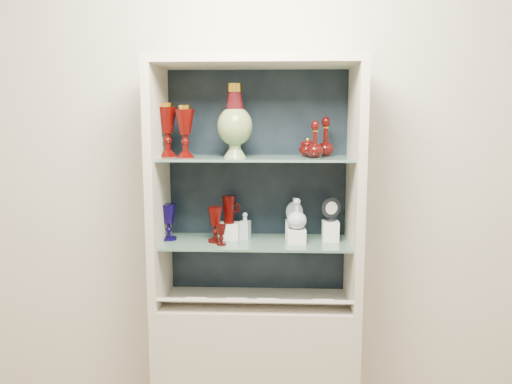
{
  "coord_description": "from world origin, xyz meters",
  "views": [
    {
      "loc": [
        0.1,
        -0.87,
        1.66
      ],
      "look_at": [
        0.0,
        1.53,
        1.3
      ],
      "focal_mm": 35.0,
      "sensor_mm": 36.0,
      "label": 1
    }
  ],
  "objects_px": {
    "ruby_decanter_b": "(315,138)",
    "ruby_decanter_a": "(326,134)",
    "ruby_pitcher": "(229,209)",
    "ruby_goblet_tall": "(215,225)",
    "pedestal_lamp_left": "(167,130)",
    "lidded_bowl": "(308,147)",
    "flat_flask": "(294,209)",
    "pedestal_lamp_right": "(185,131)",
    "clear_square_bottle": "(245,226)",
    "clear_round_decanter": "(297,214)",
    "cameo_medallion": "(331,209)",
    "cobalt_goblet": "(169,222)",
    "enamel_urn": "(235,121)",
    "ruby_goblet_small": "(221,235)"
  },
  "relations": [
    {
      "from": "ruby_decanter_a",
      "to": "ruby_goblet_small",
      "type": "height_order",
      "value": "ruby_decanter_a"
    },
    {
      "from": "enamel_urn",
      "to": "ruby_decanter_b",
      "type": "relative_size",
      "value": 1.86
    },
    {
      "from": "ruby_decanter_a",
      "to": "ruby_pitcher",
      "type": "xyz_separation_m",
      "value": [
        -0.48,
        -0.0,
        -0.38
      ]
    },
    {
      "from": "ruby_decanter_b",
      "to": "ruby_goblet_tall",
      "type": "height_order",
      "value": "ruby_decanter_b"
    },
    {
      "from": "pedestal_lamp_left",
      "to": "lidded_bowl",
      "type": "distance_m",
      "value": 0.69
    },
    {
      "from": "ruby_decanter_a",
      "to": "ruby_goblet_small",
      "type": "xyz_separation_m",
      "value": [
        -0.5,
        -0.13,
        -0.48
      ]
    },
    {
      "from": "ruby_decanter_b",
      "to": "cameo_medallion",
      "type": "bearing_deg",
      "value": 38.54
    },
    {
      "from": "clear_round_decanter",
      "to": "ruby_decanter_b",
      "type": "bearing_deg",
      "value": -15.37
    },
    {
      "from": "pedestal_lamp_left",
      "to": "clear_round_decanter",
      "type": "distance_m",
      "value": 0.75
    },
    {
      "from": "lidded_bowl",
      "to": "ruby_pitcher",
      "type": "height_order",
      "value": "lidded_bowl"
    },
    {
      "from": "enamel_urn",
      "to": "ruby_goblet_small",
      "type": "bearing_deg",
      "value": -142.98
    },
    {
      "from": "ruby_goblet_tall",
      "to": "enamel_urn",
      "type": "bearing_deg",
      "value": -4.17
    },
    {
      "from": "enamel_urn",
      "to": "ruby_pitcher",
      "type": "relative_size",
      "value": 2.45
    },
    {
      "from": "clear_round_decanter",
      "to": "pedestal_lamp_right",
      "type": "bearing_deg",
      "value": -178.9
    },
    {
      "from": "enamel_urn",
      "to": "ruby_decanter_a",
      "type": "height_order",
      "value": "enamel_urn"
    },
    {
      "from": "ruby_pitcher",
      "to": "cameo_medallion",
      "type": "relative_size",
      "value": 1.15
    },
    {
      "from": "ruby_decanter_b",
      "to": "lidded_bowl",
      "type": "distance_m",
      "value": 0.1
    },
    {
      "from": "pedestal_lamp_right",
      "to": "lidded_bowl",
      "type": "xyz_separation_m",
      "value": [
        0.59,
        0.07,
        -0.08
      ]
    },
    {
      "from": "lidded_bowl",
      "to": "flat_flask",
      "type": "height_order",
      "value": "lidded_bowl"
    },
    {
      "from": "pedestal_lamp_left",
      "to": "ruby_decanter_b",
      "type": "relative_size",
      "value": 1.39
    },
    {
      "from": "ruby_decanter_b",
      "to": "ruby_decanter_a",
      "type": "bearing_deg",
      "value": 59.71
    },
    {
      "from": "ruby_goblet_tall",
      "to": "clear_square_bottle",
      "type": "bearing_deg",
      "value": 23.48
    },
    {
      "from": "enamel_urn",
      "to": "ruby_goblet_small",
      "type": "relative_size",
      "value": 3.5
    },
    {
      "from": "clear_square_bottle",
      "to": "clear_round_decanter",
      "type": "distance_m",
      "value": 0.28
    },
    {
      "from": "lidded_bowl",
      "to": "cobalt_goblet",
      "type": "relative_size",
      "value": 0.53
    },
    {
      "from": "pedestal_lamp_right",
      "to": "ruby_pitcher",
      "type": "height_order",
      "value": "pedestal_lamp_right"
    },
    {
      "from": "ruby_decanter_a",
      "to": "clear_round_decanter",
      "type": "distance_m",
      "value": 0.42
    },
    {
      "from": "ruby_decanter_a",
      "to": "clear_square_bottle",
      "type": "bearing_deg",
      "value": -178.0
    },
    {
      "from": "cobalt_goblet",
      "to": "cameo_medallion",
      "type": "relative_size",
      "value": 1.47
    },
    {
      "from": "ruby_pitcher",
      "to": "flat_flask",
      "type": "distance_m",
      "value": 0.33
    },
    {
      "from": "pedestal_lamp_left",
      "to": "ruby_goblet_tall",
      "type": "bearing_deg",
      "value": -8.56
    },
    {
      "from": "ruby_decanter_b",
      "to": "clear_square_bottle",
      "type": "bearing_deg",
      "value": 165.38
    },
    {
      "from": "ruby_decanter_a",
      "to": "lidded_bowl",
      "type": "relative_size",
      "value": 2.27
    },
    {
      "from": "enamel_urn",
      "to": "flat_flask",
      "type": "bearing_deg",
      "value": 19.42
    },
    {
      "from": "flat_flask",
      "to": "lidded_bowl",
      "type": "bearing_deg",
      "value": -23.18
    },
    {
      "from": "ruby_decanter_b",
      "to": "ruby_pitcher",
      "type": "xyz_separation_m",
      "value": [
        -0.42,
        0.1,
        -0.36
      ]
    },
    {
      "from": "ruby_goblet_tall",
      "to": "flat_flask",
      "type": "relative_size",
      "value": 1.44
    },
    {
      "from": "ruby_pitcher",
      "to": "ruby_goblet_tall",
      "type": "bearing_deg",
      "value": -149.93
    },
    {
      "from": "flat_flask",
      "to": "clear_round_decanter",
      "type": "height_order",
      "value": "clear_round_decanter"
    },
    {
      "from": "enamel_urn",
      "to": "ruby_decanter_a",
      "type": "bearing_deg",
      "value": 10.75
    },
    {
      "from": "enamel_urn",
      "to": "flat_flask",
      "type": "distance_m",
      "value": 0.54
    },
    {
      "from": "lidded_bowl",
      "to": "ruby_goblet_small",
      "type": "relative_size",
      "value": 0.96
    },
    {
      "from": "pedestal_lamp_right",
      "to": "lidded_bowl",
      "type": "bearing_deg",
      "value": 6.85
    },
    {
      "from": "cobalt_goblet",
      "to": "clear_round_decanter",
      "type": "distance_m",
      "value": 0.64
    },
    {
      "from": "ruby_decanter_b",
      "to": "flat_flask",
      "type": "distance_m",
      "value": 0.39
    },
    {
      "from": "pedestal_lamp_left",
      "to": "flat_flask",
      "type": "xyz_separation_m",
      "value": [
        0.63,
        0.06,
        -0.4
      ]
    },
    {
      "from": "pedestal_lamp_right",
      "to": "ruby_goblet_tall",
      "type": "bearing_deg",
      "value": 5.77
    },
    {
      "from": "cameo_medallion",
      "to": "lidded_bowl",
      "type": "bearing_deg",
      "value": 152.18
    },
    {
      "from": "cobalt_goblet",
      "to": "ruby_decanter_a",
      "type": "bearing_deg",
      "value": 2.95
    },
    {
      "from": "pedestal_lamp_left",
      "to": "lidded_bowl",
      "type": "xyz_separation_m",
      "value": [
        0.68,
        0.02,
        -0.08
      ]
    }
  ]
}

